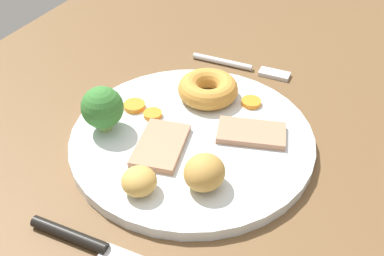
{
  "coord_description": "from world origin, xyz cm",
  "views": [
    {
      "loc": [
        41.09,
        17.28,
        40.78
      ],
      "look_at": [
        3.02,
        -1.63,
        6.0
      ],
      "focal_mm": 42.96,
      "sensor_mm": 36.0,
      "label": 1
    }
  ],
  "objects": [
    {
      "name": "meat_slice_under",
      "position": [
        -0.04,
        4.84,
        5.4
      ],
      "size": [
        6.67,
        9.09,
        0.8
      ],
      "primitive_type": "cube",
      "rotation": [
        0.0,
        0.0,
        1.86
      ],
      "color": "tan",
      "rests_on": "dinner_plate"
    },
    {
      "name": "carrot_coin_side",
      "position": [
        1.53,
        -10.73,
        5.33
      ],
      "size": [
        2.79,
        2.79,
        0.66
      ],
      "primitive_type": "cylinder",
      "color": "orange",
      "rests_on": "dinner_plate"
    },
    {
      "name": "fork",
      "position": [
        -15.81,
        -2.3,
        3.99
      ],
      "size": [
        2.24,
        15.3,
        0.9
      ],
      "rotation": [
        0.0,
        0.0,
        1.62
      ],
      "color": "silver",
      "rests_on": "dining_table"
    },
    {
      "name": "yorkshire_pudding",
      "position": [
        -4.87,
        -3.2,
        6.38
      ],
      "size": [
        7.98,
        7.98,
        2.77
      ],
      "primitive_type": "torus",
      "color": "#C68938",
      "rests_on": "dinner_plate"
    },
    {
      "name": "roast_potato_left",
      "position": [
        9.97,
        3.26,
        6.88
      ],
      "size": [
        5.14,
        4.89,
        3.75
      ],
      "primitive_type": "ellipsoid",
      "rotation": [
        0.0,
        0.0,
        4.58
      ],
      "color": "#BC8C42",
      "rests_on": "dinner_plate"
    },
    {
      "name": "knife",
      "position": [
        21.05,
        -2.75,
        4.05
      ],
      "size": [
        2.32,
        18.55,
        1.2
      ],
      "rotation": [
        0.0,
        0.0,
        1.62
      ],
      "color": "black",
      "rests_on": "dining_table"
    },
    {
      "name": "broccoli_floret",
      "position": [
        6.69,
        -11.71,
        8.11
      ],
      "size": [
        5.12,
        5.12,
        5.75
      ],
      "color": "#8CB766",
      "rests_on": "dinner_plate"
    },
    {
      "name": "dining_table",
      "position": [
        0.0,
        0.0,
        1.8
      ],
      "size": [
        120.0,
        84.0,
        3.6
      ],
      "primitive_type": "cube",
      "color": "brown",
      "rests_on": "ground"
    },
    {
      "name": "carrot_coin_front",
      "position": [
        2.02,
        -7.69,
        5.31
      ],
      "size": [
        2.35,
        2.35,
        0.61
      ],
      "primitive_type": "cylinder",
      "color": "orange",
      "rests_on": "dinner_plate"
    },
    {
      "name": "carrot_coin_back",
      "position": [
        -5.99,
        2.57,
        5.3
      ],
      "size": [
        2.59,
        2.59,
        0.6
      ],
      "primitive_type": "cylinder",
      "color": "orange",
      "rests_on": "dinner_plate"
    },
    {
      "name": "roast_potato_right",
      "position": [
        13.73,
        -2.44,
        6.43
      ],
      "size": [
        5.23,
        5.23,
        2.87
      ],
      "primitive_type": "ellipsoid",
      "rotation": [
        0.0,
        0.0,
        0.94
      ],
      "color": "tan",
      "rests_on": "dinner_plate"
    },
    {
      "name": "meat_slice_main",
      "position": [
        6.82,
        -3.82,
        5.4
      ],
      "size": [
        9.13,
        6.84,
        0.8
      ],
      "primitive_type": "cube",
      "rotation": [
        0.0,
        0.0,
        3.36
      ],
      "color": "tan",
      "rests_on": "dinner_plate"
    },
    {
      "name": "dinner_plate",
      "position": [
        3.02,
        -1.63,
        4.3
      ],
      "size": [
        29.53,
        29.53,
        1.4
      ],
      "primitive_type": "cylinder",
      "color": "white",
      "rests_on": "dining_table"
    }
  ]
}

